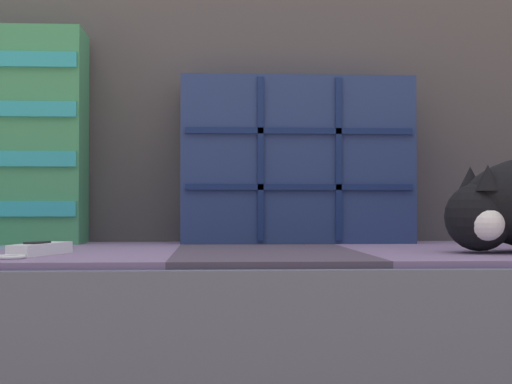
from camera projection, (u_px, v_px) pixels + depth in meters
couch at (177, 361)px, 1.42m from camera, size 1.96×0.83×0.40m
sofa_backrest at (185, 118)px, 1.77m from camera, size 1.92×0.14×0.55m
throw_pillow_quilted at (296, 161)px, 1.64m from camera, size 0.48×0.14×0.34m
game_remote_far at (38, 250)px, 1.20m from camera, size 0.09×0.19×0.02m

